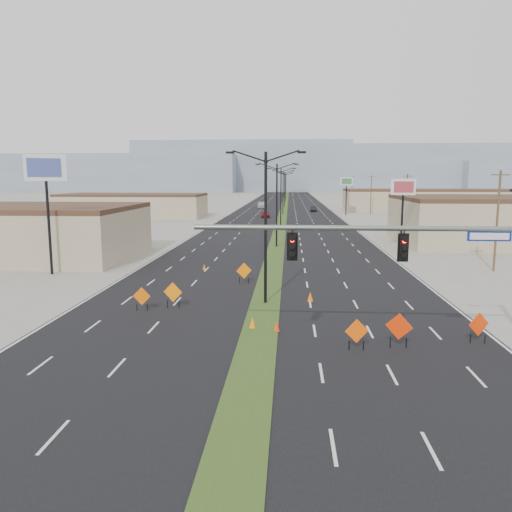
# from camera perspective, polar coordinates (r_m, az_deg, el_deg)

# --- Properties ---
(ground) EXTENTS (600.00, 600.00, 0.00)m
(ground) POSITION_cam_1_polar(r_m,az_deg,el_deg) (22.26, -0.46, -13.06)
(ground) COLOR gray
(ground) RESTS_ON ground
(road_surface) EXTENTS (25.00, 400.00, 0.02)m
(road_surface) POSITION_cam_1_polar(r_m,az_deg,el_deg) (120.89, 3.11, 4.95)
(road_surface) COLOR black
(road_surface) RESTS_ON ground
(median_strip) EXTENTS (2.00, 400.00, 0.04)m
(median_strip) POSITION_cam_1_polar(r_m,az_deg,el_deg) (120.89, 3.11, 4.95)
(median_strip) COLOR #344719
(median_strip) RESTS_ON ground
(building_sw_far) EXTENTS (30.00, 14.00, 4.50)m
(building_sw_far) POSITION_cam_1_polar(r_m,az_deg,el_deg) (110.96, -13.83, 5.52)
(building_sw_far) COLOR tan
(building_sw_far) RESTS_ON ground
(building_se_far) EXTENTS (44.00, 16.00, 5.00)m
(building_se_far) POSITION_cam_1_polar(r_m,az_deg,el_deg) (135.70, 19.53, 5.95)
(building_se_far) COLOR tan
(building_se_far) RESTS_ON ground
(mesa_west) EXTENTS (180.00, 50.00, 22.00)m
(mesa_west) POSITION_cam_1_polar(r_m,az_deg,el_deg) (324.25, -18.40, 8.94)
(mesa_west) COLOR gray
(mesa_west) RESTS_ON ground
(mesa_center) EXTENTS (220.00, 50.00, 28.00)m
(mesa_center) POSITION_cam_1_polar(r_m,az_deg,el_deg) (322.93, 10.84, 9.77)
(mesa_center) COLOR gray
(mesa_center) RESTS_ON ground
(mesa_backdrop) EXTENTS (140.00, 50.00, 32.00)m
(mesa_backdrop) POSITION_cam_1_polar(r_m,az_deg,el_deg) (342.13, -1.47, 10.20)
(mesa_backdrop) COLOR gray
(mesa_backdrop) RESTS_ON ground
(signal_mast) EXTENTS (16.30, 0.60, 8.00)m
(signal_mast) POSITION_cam_1_polar(r_m,az_deg,el_deg) (23.91, 20.81, -0.18)
(signal_mast) COLOR slate
(signal_mast) RESTS_ON ground
(streetlight_0) EXTENTS (5.15, 0.24, 10.02)m
(streetlight_0) POSITION_cam_1_polar(r_m,az_deg,el_deg) (32.76, 1.10, 3.81)
(streetlight_0) COLOR black
(streetlight_0) RESTS_ON ground
(streetlight_1) EXTENTS (5.15, 0.24, 10.02)m
(streetlight_1) POSITION_cam_1_polar(r_m,az_deg,el_deg) (60.68, 2.38, 6.16)
(streetlight_1) COLOR black
(streetlight_1) RESTS_ON ground
(streetlight_2) EXTENTS (5.15, 0.24, 10.02)m
(streetlight_2) POSITION_cam_1_polar(r_m,az_deg,el_deg) (88.65, 2.86, 7.02)
(streetlight_2) COLOR black
(streetlight_2) RESTS_ON ground
(streetlight_3) EXTENTS (5.15, 0.24, 10.02)m
(streetlight_3) POSITION_cam_1_polar(r_m,az_deg,el_deg) (116.64, 3.11, 7.47)
(streetlight_3) COLOR black
(streetlight_3) RESTS_ON ground
(streetlight_4) EXTENTS (5.15, 0.24, 10.02)m
(streetlight_4) POSITION_cam_1_polar(r_m,az_deg,el_deg) (144.63, 3.26, 7.75)
(streetlight_4) COLOR black
(streetlight_4) RESTS_ON ground
(streetlight_5) EXTENTS (5.15, 0.24, 10.02)m
(streetlight_5) POSITION_cam_1_polar(r_m,az_deg,el_deg) (172.62, 3.36, 7.93)
(streetlight_5) COLOR black
(streetlight_5) RESTS_ON ground
(streetlight_6) EXTENTS (5.15, 0.24, 10.02)m
(streetlight_6) POSITION_cam_1_polar(r_m,az_deg,el_deg) (200.62, 3.44, 8.07)
(streetlight_6) COLOR black
(streetlight_6) RESTS_ON ground
(utility_pole_0) EXTENTS (1.60, 0.20, 9.00)m
(utility_pole_0) POSITION_cam_1_polar(r_m,az_deg,el_deg) (49.31, 25.85, 3.77)
(utility_pole_0) COLOR #4C3823
(utility_pole_0) RESTS_ON ground
(utility_pole_1) EXTENTS (1.60, 0.20, 9.00)m
(utility_pole_1) POSITION_cam_1_polar(r_m,az_deg,el_deg) (82.75, 16.82, 6.01)
(utility_pole_1) COLOR #4C3823
(utility_pole_1) RESTS_ON ground
(utility_pole_2) EXTENTS (1.60, 0.20, 9.00)m
(utility_pole_2) POSITION_cam_1_polar(r_m,az_deg,el_deg) (117.11, 13.00, 6.90)
(utility_pole_2) COLOR #4C3823
(utility_pole_2) RESTS_ON ground
(utility_pole_3) EXTENTS (1.60, 0.20, 9.00)m
(utility_pole_3) POSITION_cam_1_polar(r_m,az_deg,el_deg) (151.76, 10.92, 7.38)
(utility_pole_3) COLOR #4C3823
(utility_pole_3) RESTS_ON ground
(car_left) EXTENTS (1.74, 4.22, 1.43)m
(car_left) POSITION_cam_1_polar(r_m,az_deg,el_deg) (106.27, 1.10, 4.81)
(car_left) COLOR maroon
(car_left) RESTS_ON ground
(car_mid) EXTENTS (1.43, 4.03, 1.32)m
(car_mid) POSITION_cam_1_polar(r_m,az_deg,el_deg) (126.47, 6.59, 5.38)
(car_mid) COLOR black
(car_mid) RESTS_ON ground
(car_far) EXTENTS (2.72, 5.68, 1.60)m
(car_far) POSITION_cam_1_polar(r_m,az_deg,el_deg) (140.67, 0.63, 5.85)
(car_far) COLOR silver
(car_far) RESTS_ON ground
(construction_sign_0) EXTENTS (1.26, 0.30, 1.71)m
(construction_sign_0) POSITION_cam_1_polar(r_m,az_deg,el_deg) (32.60, -9.48, -4.19)
(construction_sign_0) COLOR orange
(construction_sign_0) RESTS_ON ground
(construction_sign_1) EXTENTS (1.15, 0.11, 1.53)m
(construction_sign_1) POSITION_cam_1_polar(r_m,az_deg,el_deg) (32.35, -12.93, -4.60)
(construction_sign_1) COLOR #DE5B04
(construction_sign_1) RESTS_ON ground
(construction_sign_2) EXTENTS (1.17, 0.54, 1.68)m
(construction_sign_2) POSITION_cam_1_polar(r_m,az_deg,el_deg) (39.57, -1.38, -1.77)
(construction_sign_2) COLOR orange
(construction_sign_2) RESTS_ON ground
(construction_sign_3) EXTENTS (1.17, 0.30, 1.58)m
(construction_sign_3) POSITION_cam_1_polar(r_m,az_deg,el_deg) (24.94, 11.43, -8.53)
(construction_sign_3) COLOR #F55205
(construction_sign_3) RESTS_ON ground
(construction_sign_4) EXTENTS (1.24, 0.59, 1.79)m
(construction_sign_4) POSITION_cam_1_polar(r_m,az_deg,el_deg) (25.73, 16.02, -7.87)
(construction_sign_4) COLOR red
(construction_sign_4) RESTS_ON ground
(construction_sign_5) EXTENTS (1.15, 0.50, 1.63)m
(construction_sign_5) POSITION_cam_1_polar(r_m,az_deg,el_deg) (27.81, 24.10, -7.25)
(construction_sign_5) COLOR red
(construction_sign_5) RESTS_ON ground
(cone_0) EXTENTS (0.41, 0.41, 0.59)m
(cone_0) POSITION_cam_1_polar(r_m,az_deg,el_deg) (27.61, 2.37, -8.02)
(cone_0) COLOR #FF3605
(cone_0) RESTS_ON ground
(cone_1) EXTENTS (0.48, 0.48, 0.65)m
(cone_1) POSITION_cam_1_polar(r_m,az_deg,el_deg) (28.10, -0.40, -7.64)
(cone_1) COLOR orange
(cone_1) RESTS_ON ground
(cone_2) EXTENTS (0.49, 0.49, 0.67)m
(cone_2) POSITION_cam_1_polar(r_m,az_deg,el_deg) (34.25, 6.22, -4.64)
(cone_2) COLOR #FF6005
(cone_2) RESTS_ON ground
(cone_3) EXTENTS (0.44, 0.44, 0.55)m
(cone_3) POSITION_cam_1_polar(r_m,az_deg,el_deg) (45.86, -5.94, -1.25)
(cone_3) COLOR #E36404
(cone_3) RESTS_ON ground
(pole_sign_west) EXTENTS (3.22, 1.67, 10.31)m
(pole_sign_west) POSITION_cam_1_polar(r_m,az_deg,el_deg) (46.43, -22.90, 8.39)
(pole_sign_west) COLOR black
(pole_sign_west) RESTS_ON ground
(pole_sign_east_near) EXTENTS (2.65, 1.21, 8.23)m
(pole_sign_east_near) POSITION_cam_1_polar(r_m,az_deg,el_deg) (58.89, 16.47, 6.90)
(pole_sign_east_near) COLOR black
(pole_sign_east_near) RESTS_ON ground
(pole_sign_east_far) EXTENTS (2.75, 1.20, 8.52)m
(pole_sign_east_far) POSITION_cam_1_polar(r_m,az_deg,el_deg) (114.19, 10.32, 8.05)
(pole_sign_east_far) COLOR black
(pole_sign_east_far) RESTS_ON ground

